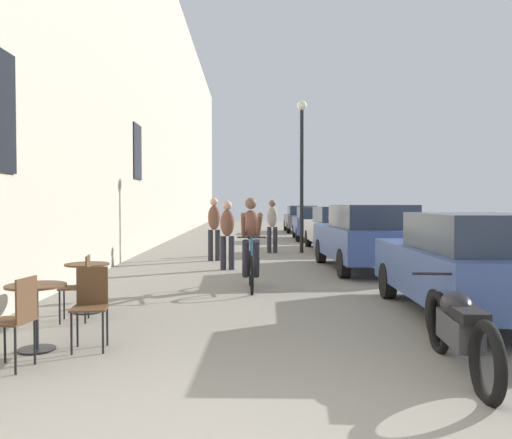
% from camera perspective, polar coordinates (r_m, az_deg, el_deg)
% --- Properties ---
extents(building_facade_left, '(0.54, 68.00, 11.70)m').
position_cam_1_polar(building_facade_left, '(18.08, -13.05, 15.29)').
color(building_facade_left, '#B7AD99').
rests_on(building_facade_left, ground_plane).
extents(cafe_table_near, '(0.64, 0.64, 0.72)m').
position_cam_1_polar(cafe_table_near, '(6.30, -22.57, -8.26)').
color(cafe_table_near, black).
rests_on(cafe_table_near, ground_plane).
extents(cafe_chair_near_toward_street, '(0.44, 0.44, 0.89)m').
position_cam_1_polar(cafe_chair_near_toward_street, '(5.67, -24.33, -9.42)').
color(cafe_chair_near_toward_street, black).
rests_on(cafe_chair_near_toward_street, ground_plane).
extents(cafe_chair_near_toward_wall, '(0.42, 0.42, 0.89)m').
position_cam_1_polar(cafe_chair_near_toward_wall, '(6.18, -17.33, -8.43)').
color(cafe_chair_near_toward_wall, black).
rests_on(cafe_chair_near_toward_wall, ground_plane).
extents(cafe_table_mid, '(0.64, 0.64, 0.72)m').
position_cam_1_polar(cafe_table_mid, '(8.19, -17.68, -5.92)').
color(cafe_table_mid, black).
rests_on(cafe_table_mid, ground_plane).
extents(cafe_chair_mid_toward_street, '(0.44, 0.44, 0.89)m').
position_cam_1_polar(cafe_chair_mid_toward_street, '(7.62, -18.39, -6.52)').
color(cafe_chair_mid_toward_street, black).
rests_on(cafe_chair_mid_toward_street, ground_plane).
extents(cyclist_on_bicycle, '(0.52, 1.76, 1.74)m').
position_cam_1_polar(cyclist_on_bicycle, '(9.98, -0.55, -2.80)').
color(cyclist_on_bicycle, black).
rests_on(cyclist_on_bicycle, ground_plane).
extents(pedestrian_near, '(0.34, 0.24, 1.66)m').
position_cam_1_polar(pedestrian_near, '(12.78, -3.10, -1.24)').
color(pedestrian_near, '#26262D').
rests_on(pedestrian_near, ground_plane).
extents(pedestrian_mid, '(0.36, 0.27, 1.75)m').
position_cam_1_polar(pedestrian_mid, '(14.80, -4.53, -0.62)').
color(pedestrian_mid, '#26262D').
rests_on(pedestrian_mid, ground_plane).
extents(pedestrian_far, '(0.37, 0.29, 1.71)m').
position_cam_1_polar(pedestrian_far, '(17.11, 1.76, -0.38)').
color(pedestrian_far, '#26262D').
rests_on(pedestrian_far, ground_plane).
extents(street_lamp, '(0.32, 0.32, 4.90)m').
position_cam_1_polar(street_lamp, '(17.23, 4.94, 6.76)').
color(street_lamp, black).
rests_on(street_lamp, ground_plane).
extents(parked_car_nearest, '(1.87, 4.18, 1.47)m').
position_cam_1_polar(parked_car_nearest, '(8.02, 21.81, -4.40)').
color(parked_car_nearest, '#384C84').
rests_on(parked_car_nearest, ground_plane).
extents(parked_car_second, '(1.97, 4.45, 1.57)m').
position_cam_1_polar(parked_car_second, '(12.97, 11.77, -1.78)').
color(parked_car_second, '#384C84').
rests_on(parked_car_second, ground_plane).
extents(parked_car_third, '(1.81, 4.21, 1.49)m').
position_cam_1_polar(parked_car_third, '(18.28, 8.67, -0.87)').
color(parked_car_third, '#B7B7BC').
rests_on(parked_car_third, ground_plane).
extents(parked_car_fourth, '(1.84, 4.14, 1.45)m').
position_cam_1_polar(parked_car_fourth, '(23.47, 6.24, -0.33)').
color(parked_car_fourth, '#384C84').
rests_on(parked_car_fourth, ground_plane).
extents(parked_car_fifth, '(1.80, 4.17, 1.47)m').
position_cam_1_polar(parked_car_fifth, '(29.62, 4.88, 0.12)').
color(parked_car_fifth, '#595960').
rests_on(parked_car_fifth, ground_plane).
extents(parked_motorcycle, '(0.62, 2.14, 0.92)m').
position_cam_1_polar(parked_motorcycle, '(5.47, 21.08, -11.00)').
color(parked_motorcycle, black).
rests_on(parked_motorcycle, ground_plane).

